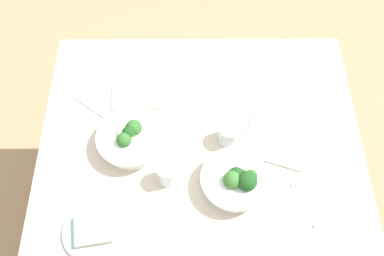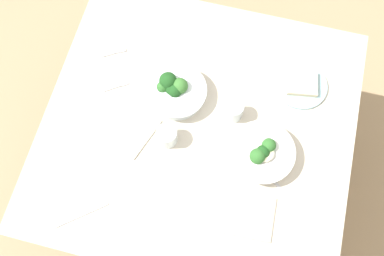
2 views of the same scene
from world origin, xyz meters
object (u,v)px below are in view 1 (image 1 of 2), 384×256
object	(u,v)px
broccoli_bowl_far	(236,180)
water_glass_center	(167,173)
bread_side_plate	(94,230)
water_glass_side	(229,134)
fork_by_near_bowl	(324,219)
napkin_folded_lower	(135,92)
fork_by_far_bowl	(302,179)
table_knife_left	(95,111)
napkin_folded_upper	(276,141)
broccoli_bowl_near	(130,139)
table_knife_right	(278,63)

from	to	relation	value
broccoli_bowl_far	water_glass_center	world-z (taller)	broccoli_bowl_far
bread_side_plate	water_glass_side	xyz separation A→B (m)	(-0.44, -0.34, 0.03)
water_glass_side	fork_by_near_bowl	world-z (taller)	water_glass_side
bread_side_plate	napkin_folded_lower	size ratio (longest dim) A/B	1.12
fork_by_far_bowl	table_knife_left	size ratio (longest dim) A/B	0.46
fork_by_near_bowl	table_knife_left	world-z (taller)	same
bread_side_plate	napkin_folded_upper	size ratio (longest dim) A/B	0.92
broccoli_bowl_near	fork_by_near_bowl	world-z (taller)	broccoli_bowl_near
bread_side_plate	napkin_folded_upper	world-z (taller)	bread_side_plate
broccoli_bowl_near	fork_by_far_bowl	world-z (taller)	broccoli_bowl_near
bread_side_plate	table_knife_left	xyz separation A→B (m)	(0.05, -0.46, -0.01)
water_glass_center	table_knife_right	size ratio (longest dim) A/B	0.42
broccoli_bowl_near	water_glass_side	distance (m)	0.35
bread_side_plate	broccoli_bowl_near	bearing A→B (deg)	-107.34
table_knife_right	napkin_folded_upper	xyz separation A→B (m)	(0.05, 0.36, 0.00)
fork_by_far_bowl	napkin_folded_upper	world-z (taller)	napkin_folded_upper
water_glass_center	water_glass_side	distance (m)	0.26
water_glass_side	broccoli_bowl_far	bearing A→B (deg)	94.71
water_glass_side	napkin_folded_upper	world-z (taller)	water_glass_side
napkin_folded_upper	fork_by_near_bowl	bearing A→B (deg)	113.87
broccoli_bowl_near	napkin_folded_lower	bearing A→B (deg)	-89.92
bread_side_plate	fork_by_far_bowl	distance (m)	0.71
broccoli_bowl_far	water_glass_center	size ratio (longest dim) A/B	2.74
fork_by_far_bowl	napkin_folded_lower	world-z (taller)	napkin_folded_lower
fork_by_near_bowl	table_knife_right	size ratio (longest dim) A/B	0.47
fork_by_far_bowl	table_knife_right	distance (m)	0.51
bread_side_plate	fork_by_near_bowl	bearing A→B (deg)	-177.24
fork_by_near_bowl	table_knife_right	distance (m)	0.65
broccoli_bowl_far	napkin_folded_upper	xyz separation A→B (m)	(-0.16, -0.17, -0.04)
water_glass_side	napkin_folded_upper	xyz separation A→B (m)	(-0.17, 0.01, -0.04)
broccoli_bowl_near	water_glass_center	world-z (taller)	broccoli_bowl_near
broccoli_bowl_near	napkin_folded_lower	size ratio (longest dim) A/B	1.31
fork_by_far_bowl	table_knife_left	bearing A→B (deg)	-55.13
broccoli_bowl_near	table_knife_right	size ratio (longest dim) A/B	1.20
table_knife_left	napkin_folded_upper	size ratio (longest dim) A/B	0.90
napkin_folded_upper	napkin_folded_lower	distance (m)	0.56
bread_side_plate	fork_by_far_bowl	xyz separation A→B (m)	(-0.69, -0.18, -0.01)
table_knife_left	fork_by_near_bowl	bearing A→B (deg)	-171.74
fork_by_near_bowl	broccoli_bowl_near	bearing A→B (deg)	-55.13
table_knife_right	napkin_folded_lower	size ratio (longest dim) A/B	1.09
broccoli_bowl_far	fork_by_near_bowl	world-z (taller)	broccoli_bowl_far
water_glass_side	napkin_folded_upper	size ratio (longest dim) A/B	0.35
broccoli_bowl_far	table_knife_left	xyz separation A→B (m)	(0.51, -0.30, -0.04)
napkin_folded_upper	broccoli_bowl_far	bearing A→B (deg)	46.84
water_glass_side	bread_side_plate	bearing A→B (deg)	37.10
napkin_folded_lower	napkin_folded_upper	bearing A→B (deg)	157.31
fork_by_near_bowl	napkin_folded_lower	distance (m)	0.82
broccoli_bowl_far	fork_by_far_bowl	bearing A→B (deg)	-175.15
broccoli_bowl_far	bread_side_plate	size ratio (longest dim) A/B	1.12
fork_by_far_bowl	table_knife_right	size ratio (longest dim) A/B	0.46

